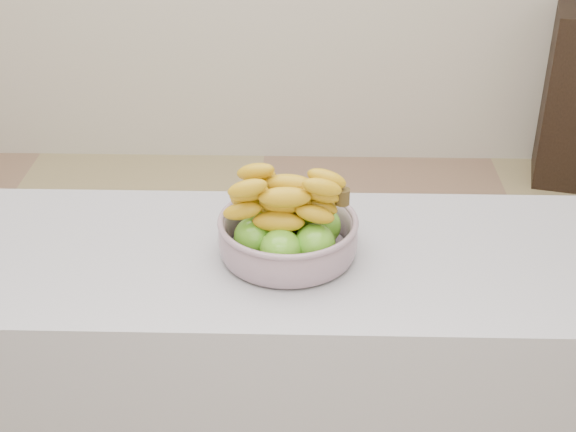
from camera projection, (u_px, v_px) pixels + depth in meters
name	position (u px, v px, depth m)	size (l,w,h in m)	color
ground	(233.00, 418.00, 2.65)	(4.00, 4.00, 0.00)	tan
counter	(214.00, 398.00, 2.08)	(2.00, 0.60, 0.90)	#A4A3AC
fruit_bowl	(288.00, 229.00, 1.82)	(0.32, 0.32, 0.20)	#A0AFC0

